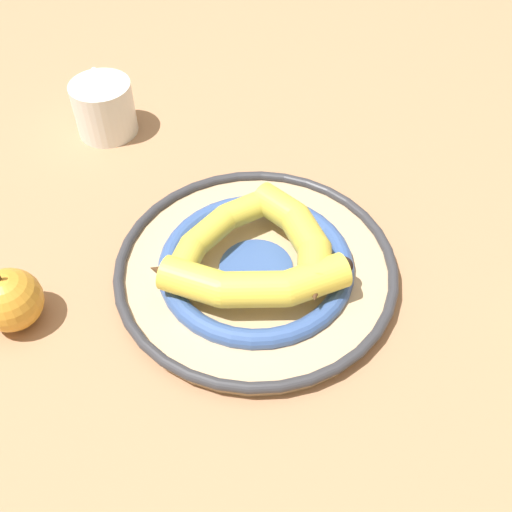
% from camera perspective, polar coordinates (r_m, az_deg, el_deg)
% --- Properties ---
extents(ground_plane, '(2.80, 2.80, 0.00)m').
position_cam_1_polar(ground_plane, '(0.67, 0.46, -3.37)').
color(ground_plane, '#A87A56').
extents(decorative_bowl, '(0.32, 0.32, 0.03)m').
position_cam_1_polar(decorative_bowl, '(0.68, 0.00, -1.14)').
color(decorative_bowl, tan).
rests_on(decorative_bowl, ground_plane).
extents(banana_a, '(0.07, 0.22, 0.04)m').
position_cam_1_polar(banana_a, '(0.62, -0.53, -2.65)').
color(banana_a, yellow).
rests_on(banana_a, decorative_bowl).
extents(banana_b, '(0.17, 0.09, 0.04)m').
position_cam_1_polar(banana_b, '(0.66, 4.26, 1.77)').
color(banana_b, gold).
rests_on(banana_b, decorative_bowl).
extents(banana_c, '(0.16, 0.13, 0.03)m').
position_cam_1_polar(banana_c, '(0.67, -3.77, 2.32)').
color(banana_c, gold).
rests_on(banana_c, decorative_bowl).
extents(coffee_mug, '(0.12, 0.08, 0.08)m').
position_cam_1_polar(coffee_mug, '(0.89, -14.30, 13.63)').
color(coffee_mug, white).
rests_on(coffee_mug, ground_plane).
extents(apple, '(0.07, 0.07, 0.08)m').
position_cam_1_polar(apple, '(0.67, -22.36, -3.89)').
color(apple, gold).
rests_on(apple, ground_plane).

